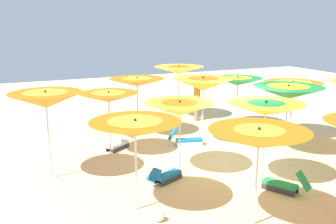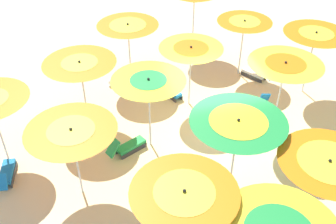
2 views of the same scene
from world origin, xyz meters
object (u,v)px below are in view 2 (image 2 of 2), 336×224
Objects in this scene: beach_umbrella_8 at (128,29)px; beach_umbrella_10 at (284,70)px; beach_umbrella_1 at (72,135)px; lounger_1 at (256,74)px; beach_umbrella_9 at (191,53)px; beach_umbrella_7 at (328,168)px; lounger_0 at (6,174)px; beach_umbrella_13 at (244,25)px; lounger_3 at (128,146)px; beach_umbrella_5 at (149,85)px; beach_umbrella_14 at (315,37)px; beach_umbrella_2 at (184,199)px; beach_umbrella_4 at (80,68)px; lounger_4 at (170,90)px; lounger_5 at (266,113)px; beach_umbrella_6 at (238,128)px; beach_ball at (112,82)px.

beach_umbrella_8 is 0.90× the size of beach_umbrella_10.
beach_umbrella_1 is 1.79× the size of lounger_1.
beach_umbrella_7 is at bearing 14.88° from beach_umbrella_9.
beach_umbrella_13 is at bearing -60.35° from lounger_0.
lounger_3 is at bearing -79.20° from lounger_0.
beach_umbrella_14 is at bearing 104.73° from beach_umbrella_5.
beach_umbrella_4 is (-5.58, -1.60, -0.23)m from beach_umbrella_2.
beach_umbrella_14 is 1.94× the size of lounger_4.
lounger_4 is (-0.83, 2.89, -1.78)m from beach_umbrella_4.
beach_umbrella_8 is 1.83× the size of lounger_0.
beach_umbrella_5 is at bearing -69.45° from lounger_5.
beach_umbrella_14 is 1.91× the size of lounger_1.
beach_umbrella_8 is at bearing -115.54° from lounger_5.
beach_umbrella_7 is at bearing 43.76° from beach_umbrella_6.
beach_umbrella_4 is at bearing -74.33° from beach_umbrella_13.
lounger_5 reaches higher than lounger_4.
lounger_0 is (2.03, -2.31, -1.77)m from beach_umbrella_4.
beach_umbrella_8 is 1.03× the size of beach_umbrella_13.
beach_umbrella_4 is 3.54m from lounger_0.
beach_umbrella_14 is at bearing 55.74° from lounger_4.
lounger_4 is at bearing -100.53° from beach_umbrella_14.
beach_umbrella_1 is 1.77× the size of lounger_0.
beach_umbrella_2 is 3.25m from beach_umbrella_7.
lounger_0 is at bearing -44.18° from beach_umbrella_8.
lounger_3 is at bearing -133.01° from beach_umbrella_7.
beach_umbrella_6 is at bearing -68.09° from lounger_3.
beach_umbrella_5 is 1.01× the size of beach_umbrella_14.
beach_umbrella_5 is (-4.05, 0.12, -0.09)m from beach_umbrella_2.
beach_umbrella_2 is 6.84m from lounger_4.
lounger_4 is 0.94× the size of lounger_5.
beach_umbrella_9 reaches higher than beach_umbrella_1.
beach_umbrella_6 is 3.65m from lounger_3.
beach_ball is at bearing -34.86° from lounger_0.
lounger_4 is (1.29, 1.16, -1.81)m from beach_umbrella_8.
beach_umbrella_7 is (5.26, 4.83, -0.02)m from beach_umbrella_4.
beach_umbrella_4 is 5.79m from beach_umbrella_10.
beach_ball is (-5.62, -2.39, -1.97)m from beach_umbrella_6.
lounger_5 is (2.77, -0.15, -1.75)m from beach_umbrella_13.
lounger_5 reaches higher than lounger_0.
lounger_1 is (-4.06, 6.57, -1.73)m from beach_umbrella_1.
beach_ball is at bearing -71.83° from beach_umbrella_8.
lounger_1 is (-3.17, 8.51, -0.00)m from lounger_0.
beach_umbrella_1 is 0.97× the size of beach_umbrella_4.
beach_umbrella_1 is 0.94× the size of beach_umbrella_14.
lounger_0 is at bearing -48.66° from beach_umbrella_4.
beach_umbrella_7 is 5.63m from beach_umbrella_9.
beach_umbrella_5 is (1.54, 1.72, 0.14)m from beach_umbrella_4.
beach_umbrella_5 is 0.98× the size of beach_umbrella_6.
lounger_5 is (-2.58, 2.18, -1.90)m from beach_umbrella_6.
beach_ball is at bearing -125.28° from beach_umbrella_9.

